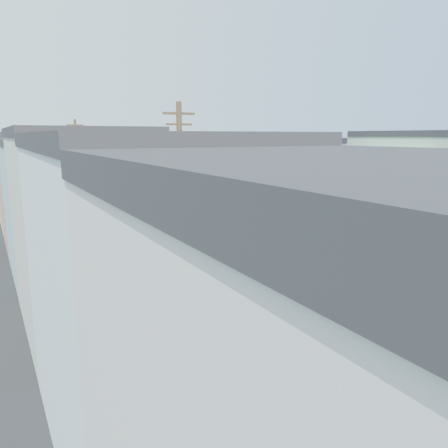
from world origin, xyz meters
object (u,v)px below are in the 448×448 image
parked_right_c (219,218)px  parked_right_d (178,204)px  tree_b (241,222)px  utility_pole_far (78,170)px  parked_right_b (383,274)px  tree_c (162,208)px  tree_far_r (190,177)px  fedex_truck (241,232)px  parked_left_d (150,249)px  tree_d (101,179)px  lead_sedan (187,219)px  parked_left_b (363,391)px  parked_left_c (214,293)px  tree_e (70,173)px  utility_pole_near (181,207)px

parked_right_c → parked_right_d: 10.16m
tree_b → utility_pole_far: size_ratio=0.78×
parked_right_b → parked_right_c: 20.02m
tree_c → tree_far_r: (13.20, 25.27, -0.91)m
fedex_truck → parked_left_d: (-6.12, 2.26, -1.02)m
tree_d → utility_pole_far: size_ratio=0.75×
tree_d → parked_right_d: 16.23m
lead_sedan → parked_left_b: 29.72m
tree_d → parked_left_b: 27.59m
fedex_truck → parked_left_c: bearing=-126.4°
parked_right_c → parked_left_c: bearing=-116.3°
tree_b → tree_e: (0.00, 36.83, -0.85)m
tree_d → parked_left_c: bearing=-85.3°
fedex_truck → parked_right_b: fedex_truck is taller
parked_left_b → parked_left_d: parked_left_b is taller
tree_b → lead_sedan: size_ratio=1.78×
lead_sedan → parked_left_b: (-6.92, -28.90, 0.03)m
tree_b → parked_left_c: (1.40, 4.95, -4.69)m
utility_pole_far → parked_right_d: size_ratio=2.12×
tree_c → lead_sedan: size_ratio=1.62×
parked_right_d → fedex_truck: bearing=-97.0°
parked_left_c → parked_right_b: size_ratio=1.01×
tree_e → parked_right_b: (11.20, -34.03, -3.79)m
tree_b → parked_left_b: bearing=-74.7°
utility_pole_near → parked_right_d: bearing=67.6°
tree_c → tree_far_r: 28.52m
tree_e → lead_sedan: tree_e is taller
utility_pole_far → utility_pole_near: bearing=-90.0°
fedex_truck → parked_left_b: size_ratio=1.46×
lead_sedan → parked_left_c: 20.07m
utility_pole_near → tree_b: bearing=-90.0°
tree_b → utility_pole_near: size_ratio=0.78×
utility_pole_far → tree_b: bearing=-90.0°
fedex_truck → lead_sedan: fedex_truck is taller
tree_c → utility_pole_near: size_ratio=0.71×
utility_pole_far → fedex_truck: (7.52, -19.33, -3.37)m
tree_e → parked_left_b: (1.40, -41.95, -3.79)m
tree_d → fedex_truck: size_ratio=1.13×
lead_sedan → parked_left_c: (-6.92, -18.84, -0.01)m
utility_pole_near → tree_c: bearing=90.0°
tree_e → lead_sedan: (8.32, -13.04, -3.83)m
utility_pole_near → parked_right_d: 29.73m
parked_left_b → lead_sedan: bearing=80.0°
parked_right_b → tree_c: bearing=155.7°
tree_b → parked_left_c: 6.96m
utility_pole_near → parked_left_d: size_ratio=1.83×
tree_b → utility_pole_near: 5.79m
lead_sedan → parked_right_b: (2.88, -20.99, 0.04)m
tree_far_r → parked_left_d: 22.53m
tree_b → parked_right_d: bearing=71.2°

